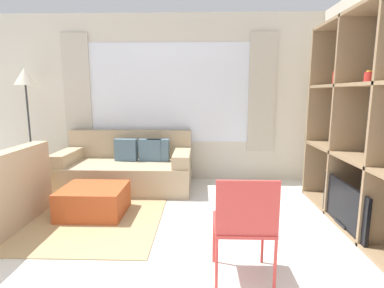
# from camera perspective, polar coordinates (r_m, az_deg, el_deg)

# --- Properties ---
(wall_back) EXTENTS (6.08, 0.11, 2.70)m
(wall_back) POSITION_cam_1_polar(r_m,az_deg,el_deg) (5.01, -4.34, 8.58)
(wall_back) COLOR beige
(wall_back) RESTS_ON ground_plane
(wall_right) EXTENTS (0.07, 4.38, 2.70)m
(wall_right) POSITION_cam_1_polar(r_m,az_deg,el_deg) (3.88, 32.06, 6.74)
(wall_right) COLOR beige
(wall_right) RESTS_ON ground_plane
(area_rug) EXTENTS (2.23, 1.87, 0.01)m
(area_rug) POSITION_cam_1_polar(r_m,az_deg,el_deg) (3.95, -22.55, -12.53)
(area_rug) COLOR tan
(area_rug) RESTS_ON ground_plane
(shelving_unit) EXTENTS (0.42, 2.36, 2.30)m
(shelving_unit) POSITION_cam_1_polar(r_m,az_deg,el_deg) (3.57, 31.01, 2.89)
(shelving_unit) COLOR #515660
(shelving_unit) RESTS_ON ground_plane
(couch_main) EXTENTS (1.98, 0.98, 0.86)m
(couch_main) POSITION_cam_1_polar(r_m,az_deg,el_deg) (4.75, -12.23, -4.51)
(couch_main) COLOR tan
(couch_main) RESTS_ON ground_plane
(ottoman) EXTENTS (0.74, 0.64, 0.35)m
(ottoman) POSITION_cam_1_polar(r_m,az_deg,el_deg) (3.84, -18.18, -10.27)
(ottoman) COLOR #B74C23
(ottoman) RESTS_ON ground_plane
(floor_lamp) EXTENTS (0.32, 0.32, 1.83)m
(floor_lamp) POSITION_cam_1_polar(r_m,az_deg,el_deg) (5.42, -29.15, 9.78)
(floor_lamp) COLOR black
(floor_lamp) RESTS_ON ground_plane
(folding_chair) EXTENTS (0.44, 0.46, 0.86)m
(folding_chair) POSITION_cam_1_polar(r_m,az_deg,el_deg) (2.32, 9.92, -14.22)
(folding_chair) COLOR #CC3D38
(folding_chair) RESTS_ON ground_plane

